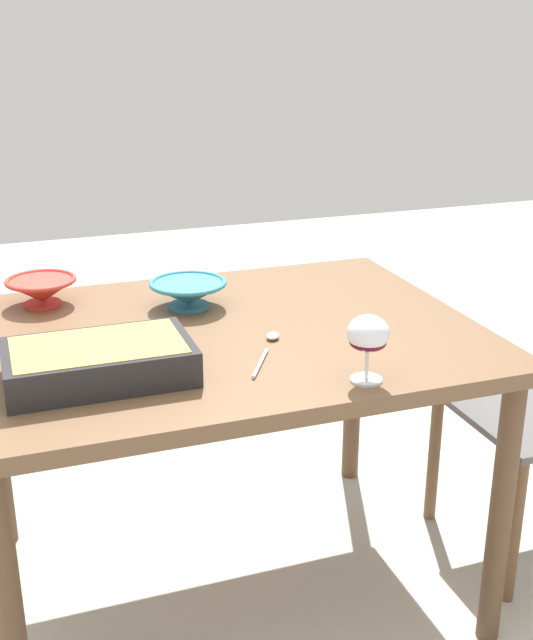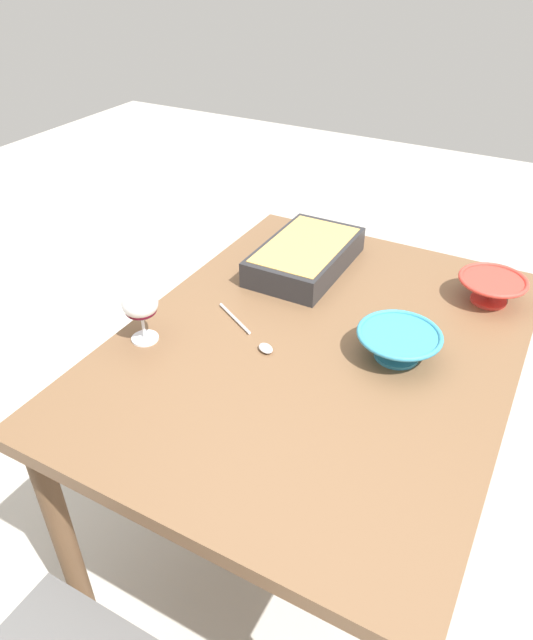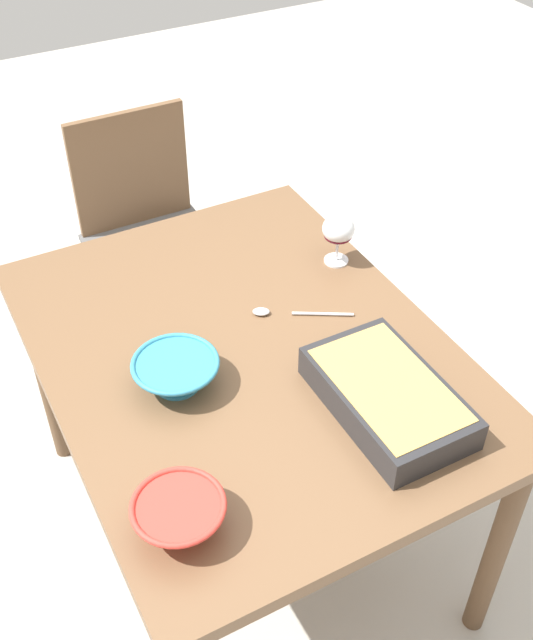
# 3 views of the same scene
# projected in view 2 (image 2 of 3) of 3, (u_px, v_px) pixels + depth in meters

# --- Properties ---
(ground_plane) EXTENTS (8.00, 8.00, 0.00)m
(ground_plane) POSITION_uv_depth(u_px,v_px,m) (306.00, 527.00, 1.89)
(ground_plane) COLOR #B2ADA3
(dining_table) EXTENTS (1.24, 0.94, 0.75)m
(dining_table) POSITION_uv_depth(u_px,v_px,m) (316.00, 367.00, 1.50)
(dining_table) COLOR brown
(dining_table) RESTS_ON ground_plane
(wine_glass) EXTENTS (0.09, 0.09, 0.15)m
(wine_glass) POSITION_uv_depth(u_px,v_px,m) (140.00, 306.00, 1.41)
(wine_glass) COLOR white
(wine_glass) RESTS_ON dining_table
(casserole_dish) EXTENTS (0.39, 0.23, 0.08)m
(casserole_dish) POSITION_uv_depth(u_px,v_px,m) (305.00, 255.00, 1.74)
(casserole_dish) COLOR #262628
(casserole_dish) RESTS_ON dining_table
(mixing_bowl) EXTENTS (0.20, 0.20, 0.07)m
(mixing_bowl) POSITION_uv_depth(u_px,v_px,m) (398.00, 343.00, 1.38)
(mixing_bowl) COLOR teal
(mixing_bowl) RESTS_ON dining_table
(small_bowl) EXTENTS (0.19, 0.19, 0.08)m
(small_bowl) POSITION_uv_depth(u_px,v_px,m) (491.00, 288.00, 1.59)
(small_bowl) COLOR red
(small_bowl) RESTS_ON dining_table
(serving_spoon) EXTENTS (0.15, 0.23, 0.01)m
(serving_spoon) POSITION_uv_depth(u_px,v_px,m) (254.00, 337.00, 1.46)
(serving_spoon) COLOR silver
(serving_spoon) RESTS_ON dining_table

